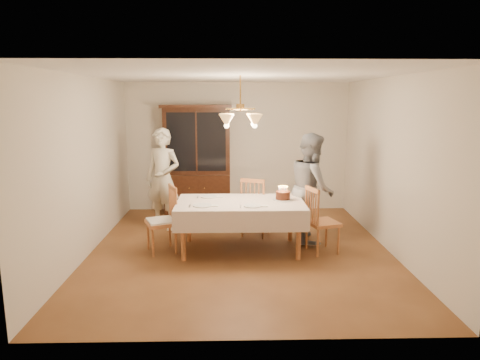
{
  "coord_description": "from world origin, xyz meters",
  "views": [
    {
      "loc": [
        -0.15,
        -6.22,
        2.26
      ],
      "look_at": [
        0.0,
        0.2,
        1.05
      ],
      "focal_mm": 32.0,
      "sensor_mm": 36.0,
      "label": 1
    }
  ],
  "objects_px": {
    "elderly_woman": "(163,179)",
    "birthday_cake": "(283,196)",
    "chair_far_side": "(256,210)",
    "dining_table": "(240,206)",
    "china_hutch": "(197,162)"
  },
  "relations": [
    {
      "from": "dining_table",
      "to": "china_hutch",
      "type": "xyz_separation_m",
      "value": [
        -0.8,
        2.25,
        0.36
      ]
    },
    {
      "from": "elderly_woman",
      "to": "birthday_cake",
      "type": "bearing_deg",
      "value": -5.92
    },
    {
      "from": "china_hutch",
      "to": "chair_far_side",
      "type": "bearing_deg",
      "value": -54.92
    },
    {
      "from": "chair_far_side",
      "to": "elderly_woman",
      "type": "height_order",
      "value": "elderly_woman"
    },
    {
      "from": "chair_far_side",
      "to": "birthday_cake",
      "type": "height_order",
      "value": "chair_far_side"
    },
    {
      "from": "chair_far_side",
      "to": "elderly_woman",
      "type": "relative_size",
      "value": 0.56
    },
    {
      "from": "china_hutch",
      "to": "dining_table",
      "type": "bearing_deg",
      "value": -70.39
    },
    {
      "from": "dining_table",
      "to": "elderly_woman",
      "type": "height_order",
      "value": "elderly_woman"
    },
    {
      "from": "china_hutch",
      "to": "chair_far_side",
      "type": "xyz_separation_m",
      "value": [
        1.08,
        -1.54,
        -0.6
      ]
    },
    {
      "from": "china_hutch",
      "to": "elderly_woman",
      "type": "height_order",
      "value": "china_hutch"
    },
    {
      "from": "dining_table",
      "to": "china_hutch",
      "type": "bearing_deg",
      "value": 109.61
    },
    {
      "from": "dining_table",
      "to": "chair_far_side",
      "type": "bearing_deg",
      "value": 69.08
    },
    {
      "from": "china_hutch",
      "to": "chair_far_side",
      "type": "relative_size",
      "value": 2.16
    },
    {
      "from": "china_hutch",
      "to": "birthday_cake",
      "type": "relative_size",
      "value": 7.2
    },
    {
      "from": "dining_table",
      "to": "chair_far_side",
      "type": "relative_size",
      "value": 1.9
    }
  ]
}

